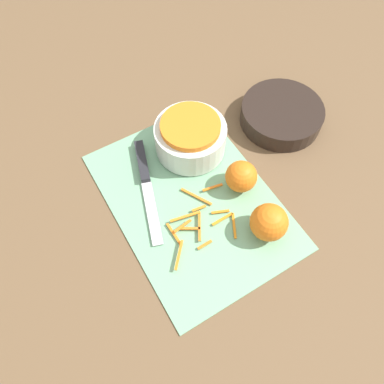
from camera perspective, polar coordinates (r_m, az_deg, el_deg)
The scene contains 8 objects.
ground_plane at distance 0.80m, azimuth 0.00°, elevation -1.30°, with size 4.00×4.00×0.00m, color brown.
cutting_board at distance 0.79m, azimuth 0.00°, elevation -1.20°, with size 0.45×0.32×0.01m.
bowl_speckled at distance 0.83m, azimuth -0.24°, elevation 8.45°, with size 0.16×0.16×0.08m.
bowl_dark at distance 0.93m, azimuth 13.46°, elevation 11.41°, with size 0.19×0.19×0.05m.
knife at distance 0.82m, azimuth -7.28°, elevation 3.01°, with size 0.25×0.10×0.02m.
orange_left at distance 0.74m, azimuth 11.64°, elevation -4.55°, with size 0.08×0.08×0.08m.
orange_right at distance 0.79m, azimuth 7.50°, elevation 2.36°, with size 0.07×0.07×0.07m.
peel_pile at distance 0.76m, azimuth 1.06°, elevation -4.41°, with size 0.16×0.18×0.01m.
Camera 1 is at (0.33, -0.20, 0.70)m, focal length 35.00 mm.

